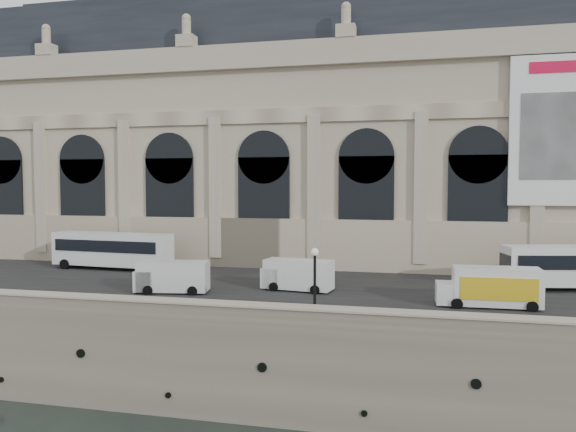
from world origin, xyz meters
name	(u,v)px	position (x,y,z in m)	size (l,w,h in m)	color
ground	(230,424)	(0.00, 0.00, 0.00)	(260.00, 260.00, 0.00)	black
quay	(325,279)	(0.00, 35.00, 3.00)	(160.00, 70.00, 6.00)	gray
street	(285,284)	(0.00, 14.00, 6.03)	(160.00, 24.00, 0.06)	#2D2D2D
parapet	(233,313)	(0.00, 0.60, 6.62)	(160.00, 1.40, 1.21)	gray
museum	(268,137)	(-5.98, 30.86, 19.72)	(69.00, 18.70, 29.10)	beige
bus_left	(112,249)	(-18.26, 17.81, 8.02)	(12.40, 3.63, 3.60)	white
van_b	(169,277)	(-7.76, 8.23, 7.25)	(5.78, 2.99, 2.45)	silver
van_c	(294,275)	(1.41, 11.39, 7.25)	(5.72, 2.83, 2.44)	white
box_truck	(490,287)	(15.65, 8.54, 7.38)	(6.86, 2.60, 2.74)	white
lamp_right	(315,286)	(4.82, 1.65, 8.26)	(0.46, 0.46, 4.55)	black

